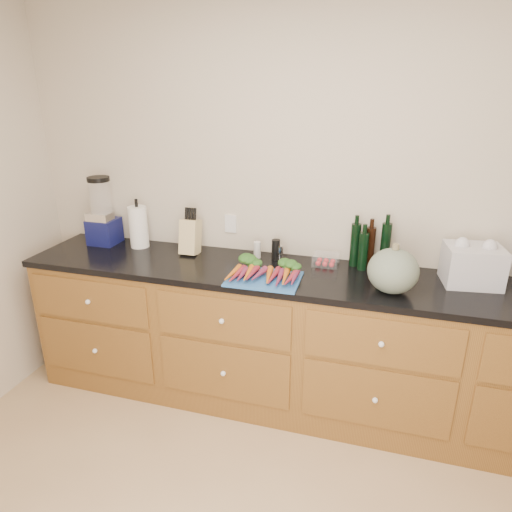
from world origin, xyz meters
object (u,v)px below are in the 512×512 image
(carrots, at_px, (266,272))
(knife_block, at_px, (190,237))
(blender_appliance, at_px, (102,215))
(tomato_box, at_px, (326,260))
(squash, at_px, (393,271))
(paper_towel, at_px, (138,227))
(cutting_board, at_px, (264,279))

(carrots, bearing_deg, knife_block, 156.32)
(carrots, distance_m, blender_appliance, 1.31)
(blender_appliance, bearing_deg, tomato_box, 0.46)
(blender_appliance, bearing_deg, squash, -8.02)
(carrots, relative_size, paper_towel, 1.45)
(cutting_board, bearing_deg, knife_block, 153.15)
(squash, relative_size, knife_block, 1.19)
(paper_towel, bearing_deg, tomato_box, 0.44)
(cutting_board, relative_size, paper_towel, 1.46)
(squash, height_order, knife_block, squash)
(carrots, relative_size, knife_block, 1.81)
(tomato_box, bearing_deg, carrots, -137.06)
(cutting_board, distance_m, knife_block, 0.67)
(cutting_board, height_order, paper_towel, paper_towel)
(carrots, bearing_deg, tomato_box, 42.94)
(paper_towel, bearing_deg, knife_block, -2.89)
(blender_appliance, xyz_separation_m, knife_block, (0.67, -0.02, -0.09))
(cutting_board, xyz_separation_m, carrots, (0.00, 0.04, 0.03))
(tomato_box, bearing_deg, blender_appliance, -179.54)
(paper_towel, bearing_deg, squash, -9.38)
(squash, xyz_separation_m, knife_block, (-1.31, 0.26, -0.01))
(squash, relative_size, blender_appliance, 0.58)
(blender_appliance, bearing_deg, cutting_board, -14.07)
(carrots, bearing_deg, paper_towel, 164.20)
(cutting_board, height_order, squash, squash)
(cutting_board, distance_m, tomato_box, 0.45)
(carrots, height_order, paper_towel, paper_towel)
(carrots, xyz_separation_m, paper_towel, (-0.99, 0.28, 0.11))
(knife_block, xyz_separation_m, tomato_box, (0.90, 0.03, -0.08))
(tomato_box, bearing_deg, knife_block, -178.10)
(cutting_board, relative_size, squash, 1.52)
(carrots, relative_size, squash, 1.51)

